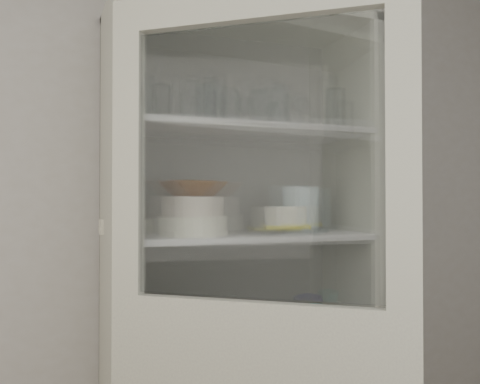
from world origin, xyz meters
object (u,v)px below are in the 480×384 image
object	(u,v)px
plate_stack_front	(193,226)
terracotta_bowl	(193,189)
white_ramekin	(286,216)
yellow_trivet	(286,226)
pantry_cabinet	(234,314)
goblet_2	(245,113)
plate_stack_back	(127,226)
glass_platter	(286,230)
white_canister	(130,326)
measuring_cups	(190,341)
goblet_0	(127,107)
goblet_1	(215,112)
goblet_3	(301,113)
mug_teal	(314,317)
cupboard_door	(255,382)
mug_white	(286,330)
grey_bowl_stack	(301,209)
mug_blue	(294,323)
cream_bowl	(193,206)
teal_jar	(210,325)

from	to	relation	value
plate_stack_front	terracotta_bowl	world-z (taller)	terracotta_bowl
terracotta_bowl	white_ramekin	distance (m)	0.40
plate_stack_front	yellow_trivet	bearing A→B (deg)	6.31
pantry_cabinet	plate_stack_front	world-z (taller)	pantry_cabinet
goblet_2	plate_stack_back	bearing A→B (deg)	178.10
terracotta_bowl	white_ramekin	size ratio (longest dim) A/B	1.36
glass_platter	terracotta_bowl	bearing A→B (deg)	-173.69
plate_stack_front	white_canister	xyz separation A→B (m)	(-0.20, 0.12, -0.36)
white_ramekin	measuring_cups	bearing A→B (deg)	-176.24
plate_stack_front	yellow_trivet	world-z (taller)	plate_stack_front
terracotta_bowl	goblet_0	bearing A→B (deg)	135.73
white_canister	goblet_1	bearing A→B (deg)	7.03
white_ramekin	yellow_trivet	bearing A→B (deg)	0.00
yellow_trivet	white_ramekin	world-z (taller)	white_ramekin
goblet_1	goblet_2	world-z (taller)	goblet_2
goblet_3	glass_platter	size ratio (longest dim) A/B	0.54
goblet_0	terracotta_bowl	world-z (taller)	goblet_0
goblet_3	white_canister	size ratio (longest dim) A/B	1.25
goblet_3	mug_teal	world-z (taller)	goblet_3
cupboard_door	plate_stack_front	bearing A→B (deg)	136.76
pantry_cabinet	measuring_cups	distance (m)	0.25
pantry_cabinet	mug_white	size ratio (longest dim) A/B	22.22
goblet_0	grey_bowl_stack	size ratio (longest dim) A/B	0.89
plate_stack_back	mug_blue	distance (m)	0.74
goblet_0	goblet_3	size ratio (longest dim) A/B	0.88
yellow_trivet	mug_blue	distance (m)	0.37
goblet_0	plate_stack_back	bearing A→B (deg)	-90.00
goblet_2	plate_stack_back	distance (m)	0.65
cream_bowl	pantry_cabinet	bearing A→B (deg)	33.32
mug_teal	measuring_cups	world-z (taller)	mug_teal
grey_bowl_stack	white_canister	bearing A→B (deg)	175.80
goblet_3	white_canister	bearing A→B (deg)	-177.53
goblet_0	goblet_1	size ratio (longest dim) A/B	1.04
goblet_0	plate_stack_front	bearing A→B (deg)	-44.27
pantry_cabinet	mug_blue	size ratio (longest dim) A/B	15.58
cream_bowl	white_ramekin	xyz separation A→B (m)	(0.39, 0.04, -0.04)
glass_platter	mug_white	bearing A→B (deg)	-115.17
cupboard_door	glass_platter	distance (m)	0.70
goblet_3	cream_bowl	world-z (taller)	goblet_3
plate_stack_front	teal_jar	world-z (taller)	plate_stack_front
cream_bowl	yellow_trivet	bearing A→B (deg)	6.31
goblet_0	yellow_trivet	distance (m)	0.76
glass_platter	measuring_cups	distance (m)	0.55
pantry_cabinet	goblet_1	world-z (taller)	pantry_cabinet
goblet_2	grey_bowl_stack	distance (m)	0.45
plate_stack_front	teal_jar	size ratio (longest dim) A/B	2.49
teal_jar	goblet_3	bearing A→B (deg)	5.50
goblet_0	terracotta_bowl	size ratio (longest dim) A/B	0.71
yellow_trivet	measuring_cups	xyz separation A→B (m)	(-0.39, -0.03, -0.40)
goblet_0	cream_bowl	bearing A→B (deg)	-44.27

